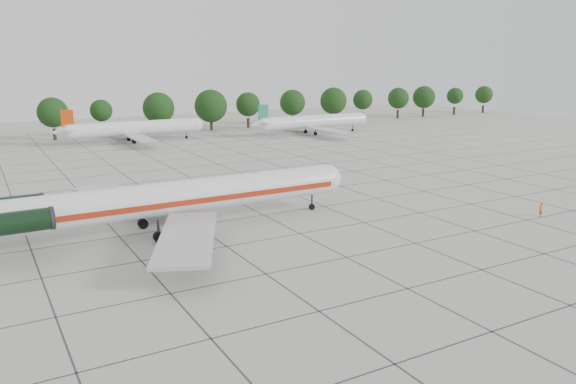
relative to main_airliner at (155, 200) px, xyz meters
name	(u,v)px	position (x,y,z in m)	size (l,w,h in m)	color
ground	(300,234)	(12.51, -7.02, -3.55)	(260.00, 260.00, 0.00)	#B0AFA8
apron_joints	(238,202)	(12.51, 7.98, -3.54)	(170.00, 170.00, 0.02)	#383838
main_airliner	(155,200)	(0.00, 0.00, 0.00)	(42.87, 33.69, 10.05)	silver
ground_crew	(541,210)	(39.02, -14.74, -2.74)	(0.59, 0.39, 1.62)	#DA5A0C
bg_airliner_c	(134,128)	(15.21, 66.18, -0.64)	(28.24, 27.20, 7.40)	silver
bg_airliner_d	(313,122)	(55.36, 58.78, -0.64)	(28.24, 27.20, 7.40)	silver
tree_line	(53,113)	(0.82, 77.98, 2.43)	(249.86, 8.44, 10.22)	#332114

